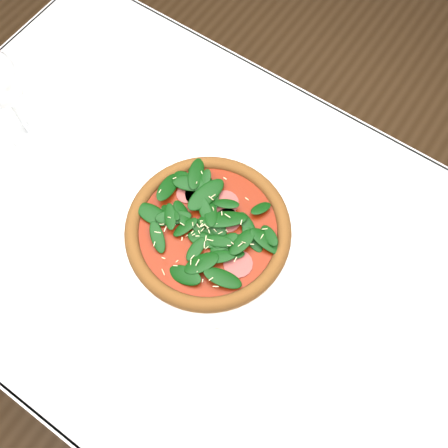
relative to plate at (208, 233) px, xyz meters
The scene contains 5 objects.
ground 0.76m from the plate, 158.57° to the right, with size 6.00×6.00×0.00m, color brown.
dining_table 0.12m from the plate, 158.57° to the right, with size 1.21×0.81×0.75m.
plate is the anchor object (origin of this frame).
pizza 0.02m from the plate, 90.00° to the right, with size 0.32×0.32×0.04m.
saucer_near 0.34m from the plate, 33.49° to the right, with size 0.15×0.15×0.01m.
Camera 1 is at (0.26, -0.26, 1.61)m, focal length 40.00 mm.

